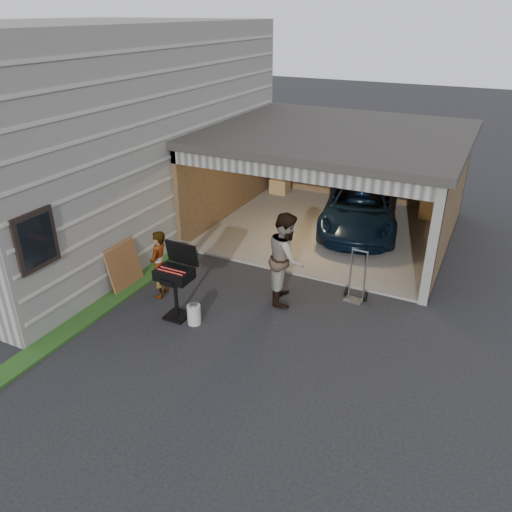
{
  "coord_description": "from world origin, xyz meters",
  "views": [
    {
      "loc": [
        4.76,
        -6.4,
        5.77
      ],
      "look_at": [
        0.63,
        1.94,
        1.15
      ],
      "focal_mm": 35.0,
      "sensor_mm": 36.0,
      "label": 1
    }
  ],
  "objects_px": {
    "minivan": "(360,210)",
    "hand_truck": "(355,290)",
    "propane_tank": "(194,314)",
    "woman": "(159,264)",
    "man": "(286,258)",
    "bbq_grill": "(175,276)",
    "plywood_panel": "(124,265)"
  },
  "relations": [
    {
      "from": "bbq_grill",
      "to": "hand_truck",
      "type": "distance_m",
      "value": 3.93
    },
    {
      "from": "hand_truck",
      "to": "propane_tank",
      "type": "bearing_deg",
      "value": -135.12
    },
    {
      "from": "hand_truck",
      "to": "bbq_grill",
      "type": "bearing_deg",
      "value": -140.43
    },
    {
      "from": "woman",
      "to": "man",
      "type": "bearing_deg",
      "value": 100.73
    },
    {
      "from": "minivan",
      "to": "man",
      "type": "bearing_deg",
      "value": -106.62
    },
    {
      "from": "bbq_grill",
      "to": "man",
      "type": "bearing_deg",
      "value": 43.33
    },
    {
      "from": "woman",
      "to": "propane_tank",
      "type": "height_order",
      "value": "woman"
    },
    {
      "from": "hand_truck",
      "to": "minivan",
      "type": "bearing_deg",
      "value": 108.22
    },
    {
      "from": "plywood_panel",
      "to": "bbq_grill",
      "type": "bearing_deg",
      "value": -15.73
    },
    {
      "from": "minivan",
      "to": "woman",
      "type": "height_order",
      "value": "woman"
    },
    {
      "from": "man",
      "to": "hand_truck",
      "type": "xyz_separation_m",
      "value": [
        1.39,
        0.66,
        -0.78
      ]
    },
    {
      "from": "propane_tank",
      "to": "minivan",
      "type": "bearing_deg",
      "value": 75.11
    },
    {
      "from": "minivan",
      "to": "man",
      "type": "relative_size",
      "value": 2.2
    },
    {
      "from": "plywood_panel",
      "to": "hand_truck",
      "type": "distance_m",
      "value": 5.24
    },
    {
      "from": "plywood_panel",
      "to": "man",
      "type": "bearing_deg",
      "value": 17.65
    },
    {
      "from": "propane_tank",
      "to": "man",
      "type": "bearing_deg",
      "value": 53.2
    },
    {
      "from": "minivan",
      "to": "propane_tank",
      "type": "xyz_separation_m",
      "value": [
        -1.65,
        -6.21,
        -0.41
      ]
    },
    {
      "from": "propane_tank",
      "to": "plywood_panel",
      "type": "distance_m",
      "value": 2.35
    },
    {
      "from": "woman",
      "to": "plywood_panel",
      "type": "height_order",
      "value": "woman"
    },
    {
      "from": "man",
      "to": "hand_truck",
      "type": "relative_size",
      "value": 1.69
    },
    {
      "from": "bbq_grill",
      "to": "plywood_panel",
      "type": "height_order",
      "value": "bbq_grill"
    },
    {
      "from": "woman",
      "to": "hand_truck",
      "type": "relative_size",
      "value": 1.3
    },
    {
      "from": "propane_tank",
      "to": "bbq_grill",
      "type": "bearing_deg",
      "value": 169.58
    },
    {
      "from": "plywood_panel",
      "to": "minivan",
      "type": "bearing_deg",
      "value": 55.27
    },
    {
      "from": "bbq_grill",
      "to": "propane_tank",
      "type": "relative_size",
      "value": 3.81
    },
    {
      "from": "man",
      "to": "propane_tank",
      "type": "bearing_deg",
      "value": 123.18
    },
    {
      "from": "minivan",
      "to": "propane_tank",
      "type": "bearing_deg",
      "value": -116.79
    },
    {
      "from": "bbq_grill",
      "to": "propane_tank",
      "type": "height_order",
      "value": "bbq_grill"
    },
    {
      "from": "minivan",
      "to": "hand_truck",
      "type": "xyz_separation_m",
      "value": [
        1.02,
        -3.84,
        -0.39
      ]
    },
    {
      "from": "minivan",
      "to": "propane_tank",
      "type": "distance_m",
      "value": 6.44
    },
    {
      "from": "propane_tank",
      "to": "plywood_panel",
      "type": "height_order",
      "value": "plywood_panel"
    },
    {
      "from": "minivan",
      "to": "plywood_panel",
      "type": "distance_m",
      "value": 6.84
    }
  ]
}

